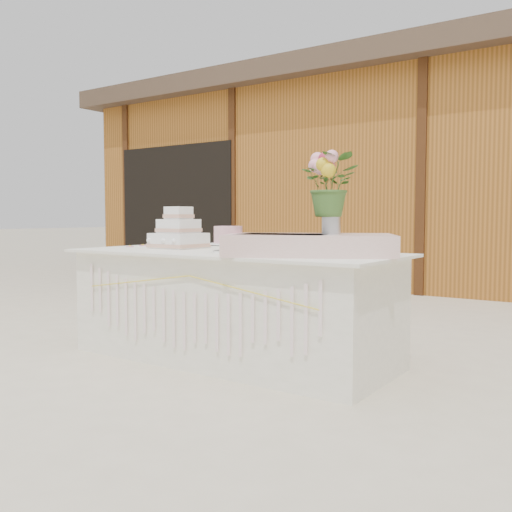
{
  "coord_description": "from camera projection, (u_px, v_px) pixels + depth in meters",
  "views": [
    {
      "loc": [
        2.42,
        -3.19,
        1.02
      ],
      "look_at": [
        0.0,
        0.3,
        0.72
      ],
      "focal_mm": 40.0,
      "sensor_mm": 36.0,
      "label": 1
    }
  ],
  "objects": [
    {
      "name": "bouquet",
      "position": [
        332.0,
        177.0,
        3.56
      ],
      "size": [
        0.43,
        0.4,
        0.39
      ],
      "primitive_type": "imported",
      "rotation": [
        0.0,
        0.0,
        0.31
      ],
      "color": "#3C6528",
      "rests_on": "flower_vase"
    },
    {
      "name": "wedding_cake",
      "position": [
        179.0,
        234.0,
        4.39
      ],
      "size": [
        0.36,
        0.36,
        0.32
      ],
      "rotation": [
        0.0,
        0.0,
        -0.01
      ],
      "color": "white",
      "rests_on": "cake_table"
    },
    {
      "name": "flower_vase",
      "position": [
        331.0,
        222.0,
        3.58
      ],
      "size": [
        0.12,
        0.12,
        0.16
      ],
      "primitive_type": "cylinder",
      "color": "silver",
      "rests_on": "satin_runner"
    },
    {
      "name": "barn",
      "position": [
        463.0,
        174.0,
        8.87
      ],
      "size": [
        12.6,
        4.6,
        3.3
      ],
      "color": "#9D5C20",
      "rests_on": "ground"
    },
    {
      "name": "satin_runner",
      "position": [
        309.0,
        245.0,
        3.62
      ],
      "size": [
        1.21,
        1.03,
        0.13
      ],
      "primitive_type": "cube",
      "rotation": [
        0.0,
        0.0,
        0.49
      ],
      "color": "beige",
      "rests_on": "cake_table"
    },
    {
      "name": "ground",
      "position": [
        232.0,
        359.0,
        4.06
      ],
      "size": [
        80.0,
        80.0,
        0.0
      ],
      "primitive_type": "plane",
      "color": "beige",
      "rests_on": "ground"
    },
    {
      "name": "pink_cake_stand",
      "position": [
        228.0,
        238.0,
        3.9
      ],
      "size": [
        0.25,
        0.25,
        0.18
      ],
      "color": "white",
      "rests_on": "cake_table"
    },
    {
      "name": "cake_table",
      "position": [
        232.0,
        305.0,
        4.03
      ],
      "size": [
        2.4,
        1.0,
        0.77
      ],
      "color": "white",
      "rests_on": "ground"
    },
    {
      "name": "loose_flowers",
      "position": [
        143.0,
        245.0,
        4.7
      ],
      "size": [
        0.23,
        0.32,
        0.02
      ],
      "primitive_type": null,
      "rotation": [
        0.0,
        0.0,
        -0.38
      ],
      "color": "pink",
      "rests_on": "cake_table"
    }
  ]
}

